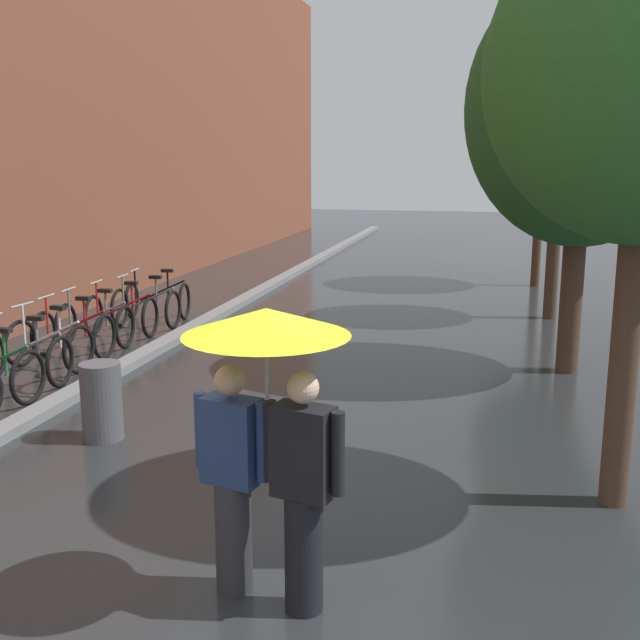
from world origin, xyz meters
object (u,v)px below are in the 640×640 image
Objects in this scene: parked_bicycle_6 at (122,315)px; litter_bin at (102,401)px; parked_bicycle_5 at (95,324)px; parked_bicycle_7 at (146,307)px; parked_bicycle_8 at (158,299)px; parked_bicycle_2 at (25,358)px; street_tree_3 at (545,114)px; parked_bicycle_4 at (74,334)px; street_tree_1 at (584,109)px; street_tree_2 at (562,115)px; parked_bicycle_3 at (49,345)px; couple_under_umbrella at (267,411)px.

parked_bicycle_6 is 1.33× the size of litter_bin.
parked_bicycle_6 is (0.06, 0.79, 0.00)m from parked_bicycle_5.
parked_bicycle_7 is 0.78m from parked_bicycle_8.
parked_bicycle_2 is 1.00× the size of parked_bicycle_5.
parked_bicycle_2 is (-7.00, -10.07, -3.61)m from street_tree_3.
parked_bicycle_2 and parked_bicycle_4 have the same top height.
parked_bicycle_6 is (-7.25, 0.58, -3.27)m from street_tree_1.
street_tree_2 reaches higher than parked_bicycle_3.
street_tree_3 is 6.43× the size of litter_bin.
parked_bicycle_5 is (-0.05, 1.41, 0.00)m from parked_bicycle_3.
parked_bicycle_3 is at bearing -143.07° from street_tree_2.
parked_bicycle_3 and parked_bicycle_7 have the same top height.
parked_bicycle_6 is at bearing 85.60° from parked_bicycle_5.
parked_bicycle_5 is at bearing -94.40° from parked_bicycle_6.
litter_bin is at bearing -65.09° from parked_bicycle_6.
parked_bicycle_5 is at bearing -132.17° from street_tree_3.
litter_bin is at bearing 136.04° from couple_under_umbrella.
parked_bicycle_4 is 0.99× the size of parked_bicycle_7.
parked_bicycle_5 is 0.96× the size of parked_bicycle_8.
street_tree_1 is 4.76× the size of parked_bicycle_8.
parked_bicycle_3 is 3.68m from parked_bicycle_8.
parked_bicycle_7 is 1.30× the size of litter_bin.
parked_bicycle_6 is 1.02× the size of parked_bicycle_7.
street_tree_1 is at bearing 12.54° from parked_bicycle_3.
parked_bicycle_4 is 3.76m from litter_bin.
street_tree_3 is 10.14m from parked_bicycle_7.
street_tree_3 is at bearing 80.74° from couple_under_umbrella.
street_tree_3 is at bearing 50.28° from parked_bicycle_4.
street_tree_2 is at bearing 24.18° from parked_bicycle_6.
street_tree_2 is 3.89m from street_tree_3.
parked_bicycle_3 and parked_bicycle_5 have the same top height.
street_tree_1 is 2.69× the size of couple_under_umbrella.
street_tree_3 is at bearing 47.83° from parked_bicycle_5.
street_tree_1 is 4.91× the size of parked_bicycle_6.
parked_bicycle_8 is at bearing 88.81° from parked_bicycle_5.
street_tree_3 is 10.68m from parked_bicycle_6.
parked_bicycle_4 is at bearing -172.97° from street_tree_1.
parked_bicycle_4 is at bearing -129.72° from street_tree_3.
parked_bicycle_2 is at bearing 141.41° from litter_bin.
street_tree_2 is 8.99m from parked_bicycle_5.
parked_bicycle_3 is 1.06× the size of parked_bicycle_4.
litter_bin is at bearing -113.13° from street_tree_3.
litter_bin is (2.00, -5.27, 0.05)m from parked_bicycle_7.
couple_under_umbrella is at bearing -41.76° from parked_bicycle_2.
parked_bicycle_8 is at bearing 164.17° from street_tree_1.
litter_bin is (2.12, -2.36, 0.05)m from parked_bicycle_3.
parked_bicycle_7 is (0.17, 1.50, 0.00)m from parked_bicycle_5.
street_tree_3 is at bearing 91.82° from street_tree_2.
parked_bicycle_5 is (-7.29, -4.03, -3.38)m from street_tree_2.
parked_bicycle_7 is (0.11, 0.71, 0.00)m from parked_bicycle_6.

